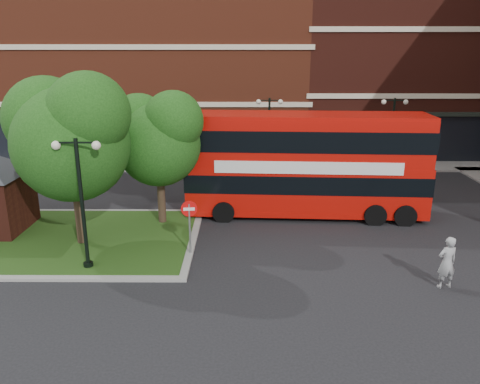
{
  "coord_description": "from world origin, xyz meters",
  "views": [
    {
      "loc": [
        0.3,
        -15.76,
        7.92
      ],
      "look_at": [
        0.18,
        3.71,
        2.0
      ],
      "focal_mm": 35.0,
      "sensor_mm": 36.0,
      "label": 1
    }
  ],
  "objects_px": {
    "car_silver": "(252,164)",
    "car_white": "(372,160)",
    "woman": "(447,262)",
    "bus": "(306,158)"
  },
  "relations": [
    {
      "from": "car_silver",
      "to": "car_white",
      "type": "distance_m",
      "value": 8.37
    },
    {
      "from": "woman",
      "to": "bus",
      "type": "bearing_deg",
      "value": -74.11
    },
    {
      "from": "bus",
      "to": "car_silver",
      "type": "distance_m",
      "value": 8.7
    },
    {
      "from": "bus",
      "to": "woman",
      "type": "xyz_separation_m",
      "value": [
        3.94,
        -7.54,
        -1.95
      ]
    },
    {
      "from": "woman",
      "to": "car_silver",
      "type": "xyz_separation_m",
      "value": [
        -6.41,
        15.58,
        -0.3
      ]
    },
    {
      "from": "woman",
      "to": "car_white",
      "type": "xyz_separation_m",
      "value": [
        1.89,
        16.7,
        -0.22
      ]
    },
    {
      "from": "bus",
      "to": "car_silver",
      "type": "height_order",
      "value": "bus"
    },
    {
      "from": "bus",
      "to": "car_white",
      "type": "height_order",
      "value": "bus"
    },
    {
      "from": "woman",
      "to": "car_silver",
      "type": "distance_m",
      "value": 16.85
    },
    {
      "from": "woman",
      "to": "car_white",
      "type": "relative_size",
      "value": 0.43
    }
  ]
}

